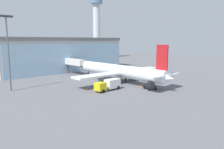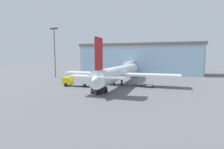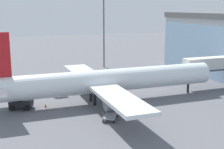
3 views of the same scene
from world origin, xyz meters
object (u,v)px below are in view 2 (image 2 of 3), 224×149
(catering_truck, at_px, (78,81))
(baggage_cart, at_px, (147,85))
(apron_light_mast, at_px, (55,48))
(safety_cone_nose, at_px, (107,89))
(safety_cone_wingtip, at_px, (72,83))
(pushback_tug, at_px, (99,89))
(airplane, at_px, (120,73))
(jet_bridge, at_px, (130,65))

(catering_truck, relative_size, baggage_cart, 2.30)
(apron_light_mast, distance_m, safety_cone_nose, 34.53)
(apron_light_mast, relative_size, catering_truck, 2.45)
(apron_light_mast, height_order, safety_cone_nose, apron_light_mast)
(baggage_cart, height_order, safety_cone_nose, baggage_cart)
(safety_cone_nose, distance_m, safety_cone_wingtip, 14.43)
(pushback_tug, height_order, safety_cone_nose, pushback_tug)
(baggage_cart, relative_size, safety_cone_nose, 5.86)
(baggage_cart, height_order, safety_cone_wingtip, baggage_cart)
(baggage_cart, bearing_deg, safety_cone_wingtip, 31.86)
(baggage_cart, bearing_deg, apron_light_mast, 11.92)
(airplane, xyz_separation_m, catering_truck, (-9.47, -6.45, -1.85))
(airplane, xyz_separation_m, safety_cone_wingtip, (-13.51, -2.87, -3.05))
(airplane, distance_m, safety_cone_nose, 9.74)
(safety_cone_nose, relative_size, safety_cone_wingtip, 1.00)
(catering_truck, relative_size, safety_cone_nose, 13.51)
(pushback_tug, bearing_deg, baggage_cart, -18.30)
(jet_bridge, relative_size, pushback_tug, 3.10)
(baggage_cart, relative_size, pushback_tug, 0.89)
(apron_light_mast, height_order, airplane, apron_light_mast)
(jet_bridge, height_order, safety_cone_nose, jet_bridge)
(airplane, height_order, pushback_tug, airplane)
(pushback_tug, xyz_separation_m, safety_cone_wingtip, (-12.48, 9.90, -0.70))
(safety_cone_nose, height_order, safety_cone_wingtip, same)
(apron_light_mast, bearing_deg, jet_bridge, 25.43)
(airplane, bearing_deg, pushback_tug, 175.17)
(pushback_tug, bearing_deg, safety_cone_nose, 13.59)
(catering_truck, bearing_deg, jet_bridge, -108.73)
(apron_light_mast, distance_m, airplane, 30.19)
(airplane, distance_m, baggage_cart, 8.54)
(catering_truck, xyz_separation_m, pushback_tug, (8.44, -6.32, -0.49))
(apron_light_mast, distance_m, baggage_cart, 38.69)
(apron_light_mast, xyz_separation_m, baggage_cart, (35.53, -11.31, -10.33))
(catering_truck, height_order, safety_cone_wingtip, catering_truck)
(pushback_tug, bearing_deg, safety_cone_wingtip, 72.69)
(apron_light_mast, xyz_separation_m, safety_cone_nose, (27.16, -18.52, -10.55))
(catering_truck, xyz_separation_m, safety_cone_nose, (8.91, -2.78, -1.19))
(airplane, height_order, safety_cone_nose, airplane)
(airplane, xyz_separation_m, baggage_cart, (7.80, -2.03, -2.82))
(safety_cone_nose, bearing_deg, jet_bridge, 92.68)
(jet_bridge, xyz_separation_m, catering_truck, (-7.47, -27.97, -2.75))
(apron_light_mast, relative_size, baggage_cart, 5.64)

